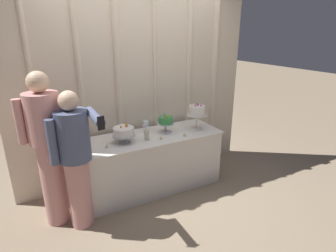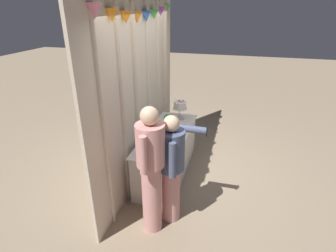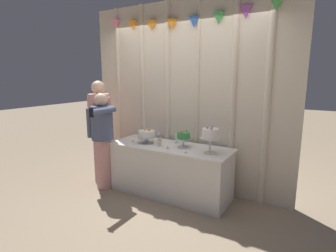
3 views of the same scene
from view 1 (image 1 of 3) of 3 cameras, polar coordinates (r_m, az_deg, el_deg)
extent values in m
plane|color=gray|center=(3.73, -2.43, -13.13)|extent=(24.00, 24.00, 0.00)
cube|color=beige|center=(3.67, -6.27, 9.88)|extent=(3.30, 0.04, 2.81)
cylinder|color=beige|center=(3.40, -26.37, 7.24)|extent=(0.06, 0.06, 2.81)
cylinder|color=beige|center=(3.45, -17.81, 8.47)|extent=(0.07, 0.07, 2.81)
cylinder|color=beige|center=(3.56, -10.27, 9.39)|extent=(0.09, 0.09, 2.81)
cylinder|color=beige|center=(3.74, -2.74, 10.15)|extent=(0.05, 0.05, 2.81)
cylinder|color=beige|center=(3.99, 4.31, 10.71)|extent=(0.09, 0.09, 2.81)
cylinder|color=beige|center=(4.24, 9.58, 11.02)|extent=(0.09, 0.09, 2.81)
cube|color=white|center=(3.63, -3.20, -7.55)|extent=(1.74, 0.61, 0.72)
cube|color=white|center=(3.48, -3.31, -2.13)|extent=(1.79, 0.66, 0.01)
cylinder|color=#B2B2B7|center=(3.31, -9.10, -3.22)|extent=(0.14, 0.14, 0.01)
cylinder|color=#B2B2B7|center=(3.30, -9.14, -2.55)|extent=(0.03, 0.03, 0.07)
cylinder|color=#B2B2B7|center=(3.28, -9.18, -1.88)|extent=(0.27, 0.27, 0.01)
cylinder|color=white|center=(3.26, -9.23, -1.05)|extent=(0.24, 0.24, 0.09)
sphere|color=orange|center=(3.26, -8.60, 0.16)|extent=(0.04, 0.04, 0.04)
cone|color=orange|center=(3.24, -9.75, -0.08)|extent=(0.02, 0.02, 0.03)
cylinder|color=silver|center=(3.57, -0.49, -1.26)|extent=(0.16, 0.16, 0.01)
cylinder|color=silver|center=(3.55, -0.49, -0.37)|extent=(0.03, 0.03, 0.11)
cylinder|color=silver|center=(3.53, -0.49, 0.52)|extent=(0.22, 0.22, 0.01)
cylinder|color=#388E47|center=(3.52, -0.49, 1.25)|extent=(0.18, 0.18, 0.09)
cone|color=yellow|center=(3.52, -0.16, 2.22)|extent=(0.02, 0.02, 0.03)
cone|color=green|center=(3.55, -0.68, 2.52)|extent=(0.03, 0.03, 0.04)
cone|color=pink|center=(3.47, -1.24, 1.99)|extent=(0.02, 0.02, 0.03)
sphere|color=orange|center=(3.46, -0.28, 1.97)|extent=(0.03, 0.03, 0.03)
cylinder|color=silver|center=(3.71, 5.89, -0.55)|extent=(0.16, 0.16, 0.01)
cylinder|color=silver|center=(3.68, 5.95, 0.89)|extent=(0.02, 0.02, 0.18)
cylinder|color=silver|center=(3.65, 6.00, 2.34)|extent=(0.26, 0.26, 0.01)
cylinder|color=white|center=(3.63, 6.03, 3.31)|extent=(0.22, 0.22, 0.12)
sphere|color=#DB333D|center=(3.63, 6.30, 4.42)|extent=(0.02, 0.02, 0.02)
cone|color=blue|center=(3.64, 6.07, 4.63)|extent=(0.03, 0.03, 0.04)
sphere|color=yellow|center=(3.60, 5.01, 4.37)|extent=(0.02, 0.02, 0.02)
sphere|color=pink|center=(3.58, 5.72, 4.37)|extent=(0.04, 0.04, 0.04)
sphere|color=pink|center=(3.59, 6.92, 4.34)|extent=(0.03, 0.03, 0.03)
cylinder|color=silver|center=(3.64, -4.59, -0.98)|extent=(0.06, 0.06, 0.00)
cylinder|color=silver|center=(3.63, -4.60, -0.48)|extent=(0.01, 0.01, 0.06)
cylinder|color=silver|center=(3.61, -4.63, 0.51)|extent=(0.08, 0.08, 0.07)
cylinder|color=beige|center=(3.33, -4.47, -1.94)|extent=(0.06, 0.06, 0.12)
sphere|color=silver|center=(3.28, -4.62, -0.16)|extent=(0.03, 0.03, 0.03)
sphere|color=#CC9EC6|center=(3.29, -5.05, 0.03)|extent=(0.04, 0.04, 0.04)
sphere|color=white|center=(3.30, -4.02, -0.85)|extent=(0.02, 0.02, 0.02)
cylinder|color=beige|center=(3.20, -12.60, -4.21)|extent=(0.04, 0.04, 0.02)
sphere|color=#F9CC4C|center=(3.20, -12.63, -3.88)|extent=(0.01, 0.01, 0.01)
cylinder|color=beige|center=(3.37, -1.45, -2.52)|extent=(0.04, 0.04, 0.02)
sphere|color=#F9CC4C|center=(3.36, -1.46, -2.20)|extent=(0.01, 0.01, 0.01)
cylinder|color=beige|center=(3.46, 3.48, -1.97)|extent=(0.05, 0.05, 0.02)
sphere|color=#F9CC4C|center=(3.45, 3.49, -1.69)|extent=(0.01, 0.01, 0.01)
cylinder|color=#D6938E|center=(3.20, -22.69, -10.86)|extent=(0.25, 0.25, 0.94)
cylinder|color=#D6938E|center=(2.93, -24.50, 1.51)|extent=(0.34, 0.34, 0.50)
sphere|color=beige|center=(2.85, -25.49, 8.28)|extent=(0.21, 0.21, 0.21)
cylinder|color=#D6938E|center=(2.94, -28.48, 0.75)|extent=(0.08, 0.08, 0.44)
cylinder|color=#D6938E|center=(2.94, -20.47, 1.90)|extent=(0.08, 0.08, 0.44)
cylinder|color=#D6938E|center=(3.11, -17.88, -13.03)|extent=(0.30, 0.30, 0.78)
cylinder|color=#4C5675|center=(2.82, -19.21, -1.92)|extent=(0.41, 0.41, 0.51)
sphere|color=beige|center=(2.72, -20.02, 4.96)|extent=(0.19, 0.19, 0.19)
cube|color=#232328|center=(2.68, -18.75, -2.43)|extent=(0.04, 0.02, 0.32)
cylinder|color=#4C5675|center=(2.75, -22.95, -3.18)|extent=(0.08, 0.08, 0.45)
cylinder|color=#4C5675|center=(2.64, -15.00, 1.96)|extent=(0.08, 0.45, 0.08)
cube|color=black|center=(2.43, -13.76, 0.58)|extent=(0.06, 0.02, 0.12)
camera|label=2|loc=(3.09, -82.29, 14.65)|focal=28.37mm
camera|label=3|loc=(3.20, 66.28, 3.05)|focal=28.45mm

